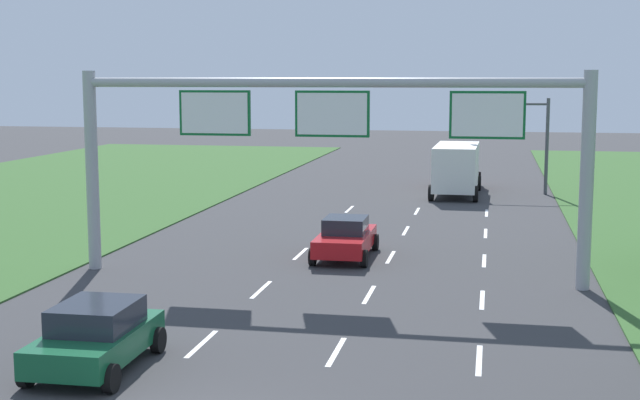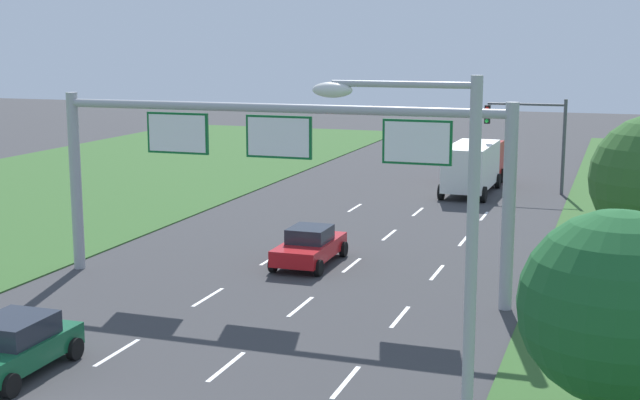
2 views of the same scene
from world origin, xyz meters
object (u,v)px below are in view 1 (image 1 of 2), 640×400
at_px(traffic_light_mast, 513,128).
at_px(box_truck, 457,166).
at_px(car_near_red, 345,238).
at_px(sign_gantry, 330,134).
at_px(car_lead_silver, 96,335).

bearing_deg(traffic_light_mast, box_truck, -169.85).
height_order(car_near_red, sign_gantry, sign_gantry).
distance_m(car_near_red, car_lead_silver, 14.42).
xyz_separation_m(car_near_red, traffic_light_mast, (6.56, 20.42, 3.11)).
bearing_deg(car_near_red, sign_gantry, -89.61).
relative_size(car_lead_silver, sign_gantry, 0.23).
xyz_separation_m(box_truck, sign_gantry, (-3.34, -23.47, 3.29)).
relative_size(box_truck, sign_gantry, 0.50).
height_order(car_lead_silver, traffic_light_mast, traffic_light_mast).
distance_m(box_truck, sign_gantry, 23.93).
relative_size(box_truck, traffic_light_mast, 1.54).
bearing_deg(car_lead_silver, sign_gantry, 69.70).
bearing_deg(car_lead_silver, car_near_red, 74.69).
relative_size(car_near_red, car_lead_silver, 1.10).
xyz_separation_m(sign_gantry, traffic_light_mast, (6.51, 24.04, -1.05)).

